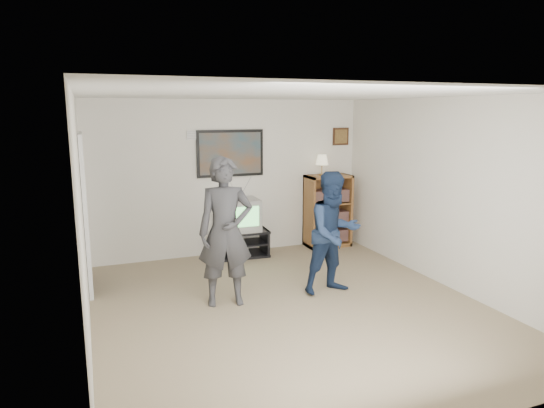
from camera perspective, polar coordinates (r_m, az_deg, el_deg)
room_shell at (r=5.88m, az=1.02°, el=0.39°), size 4.51×5.00×2.51m
media_stand at (r=7.87m, az=-3.68°, el=-4.63°), size 0.89×0.52×0.43m
crt_television at (r=7.75m, az=-3.85°, el=-1.28°), size 0.62×0.53×0.51m
bookshelf at (r=8.42m, az=6.58°, el=-0.80°), size 0.76×0.43×1.24m
table_lamp at (r=8.28m, az=5.89°, el=4.59°), size 0.22×0.22×0.35m
person_tall at (r=5.82m, az=-5.50°, el=-3.30°), size 0.72×0.53×1.80m
person_short at (r=6.24m, az=7.29°, el=-3.40°), size 0.82×0.67×1.58m
controller_left at (r=6.00m, az=-6.07°, el=-0.19°), size 0.08×0.12×0.03m
controller_right at (r=6.34m, az=6.17°, el=-0.48°), size 0.07×0.12×0.03m
poster at (r=7.82m, az=-4.92°, el=5.96°), size 1.10×0.03×0.75m
air_vent at (r=7.67m, az=-8.95°, el=8.01°), size 0.28×0.02×0.14m
small_picture at (r=8.58m, az=8.08°, el=7.88°), size 0.30×0.03×0.30m
doorway at (r=6.73m, az=-21.19°, el=-1.17°), size 0.03×0.85×2.00m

